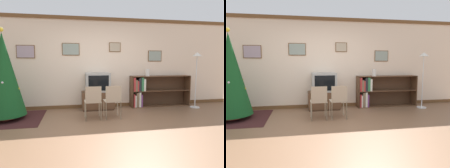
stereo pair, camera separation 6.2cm
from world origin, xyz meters
TOP-DOWN VIEW (x-y plane):
  - ground_plane at (0.00, 0.00)m, footprint 24.00×24.00m
  - wall_back at (-0.00, 2.21)m, footprint 8.96×0.11m
  - area_rug at (-2.29, 1.29)m, footprint 1.70×1.58m
  - christmas_tree at (-2.29, 1.29)m, footprint 0.95×0.95m
  - tv_console at (0.02, 1.89)m, footprint 0.92×0.50m
  - television at (0.02, 1.89)m, footprint 0.69×0.49m
  - folding_chair_left at (-0.22, 0.86)m, footprint 0.40×0.40m
  - folding_chair_right at (0.26, 0.86)m, footprint 0.40×0.40m
  - bookshelf at (1.66, 1.98)m, footprint 1.89×0.36m
  - vase at (1.55, 1.93)m, footprint 0.13×0.13m
  - standing_lamp at (2.95, 1.54)m, footprint 0.28×0.28m

SIDE VIEW (x-z plane):
  - ground_plane at x=0.00m, z-range 0.00..0.00m
  - area_rug at x=-2.29m, z-range 0.00..0.01m
  - tv_console at x=0.02m, z-range 0.00..0.53m
  - folding_chair_left at x=-0.22m, z-range 0.06..0.88m
  - folding_chair_right at x=0.26m, z-range 0.06..0.88m
  - bookshelf at x=1.66m, z-range 0.01..0.97m
  - television at x=0.02m, z-range 0.53..1.07m
  - vase at x=1.55m, z-range 0.96..1.17m
  - christmas_tree at x=-2.29m, z-range 0.00..2.18m
  - standing_lamp at x=2.95m, z-range 0.45..2.12m
  - wall_back at x=0.00m, z-range 0.00..2.70m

